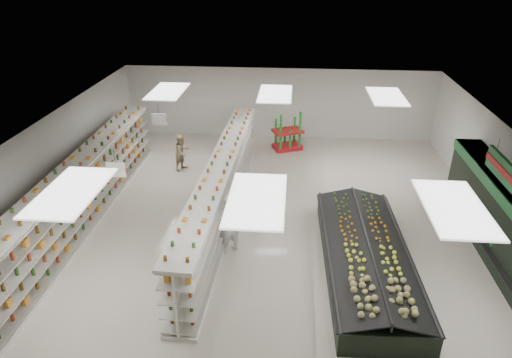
# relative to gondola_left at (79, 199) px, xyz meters

# --- Properties ---
(floor) EXTENTS (16.00, 16.00, 0.00)m
(floor) POSITION_rel_gondola_left_xyz_m (5.82, 0.43, -0.94)
(floor) COLOR beige
(floor) RESTS_ON ground
(ceiling) EXTENTS (14.00, 16.00, 0.02)m
(ceiling) POSITION_rel_gondola_left_xyz_m (5.82, 0.43, 2.26)
(ceiling) COLOR white
(ceiling) RESTS_ON wall_back
(wall_back) EXTENTS (14.00, 0.02, 3.20)m
(wall_back) POSITION_rel_gondola_left_xyz_m (5.82, 8.43, 0.66)
(wall_back) COLOR silver
(wall_back) RESTS_ON floor
(wall_left) EXTENTS (0.02, 16.00, 3.20)m
(wall_left) POSITION_rel_gondola_left_xyz_m (-1.18, 0.43, 0.66)
(wall_left) COLOR silver
(wall_left) RESTS_ON floor
(wall_right) EXTENTS (0.02, 16.00, 3.20)m
(wall_right) POSITION_rel_gondola_left_xyz_m (12.82, 0.43, 0.66)
(wall_right) COLOR silver
(wall_right) RESTS_ON floor
(produce_wall_case) EXTENTS (0.93, 8.00, 2.20)m
(produce_wall_case) POSITION_rel_gondola_left_xyz_m (12.35, -1.07, 0.30)
(produce_wall_case) COLOR black
(produce_wall_case) RESTS_ON floor
(aisle_sign_near) EXTENTS (0.52, 0.06, 0.75)m
(aisle_sign_near) POSITION_rel_gondola_left_xyz_m (2.02, -1.57, 1.81)
(aisle_sign_near) COLOR white
(aisle_sign_near) RESTS_ON ceiling
(aisle_sign_far) EXTENTS (0.52, 0.06, 0.75)m
(aisle_sign_far) POSITION_rel_gondola_left_xyz_m (2.02, 2.43, 1.81)
(aisle_sign_far) COLOR white
(aisle_sign_far) RESTS_ON ceiling
(hortifruti_banner) EXTENTS (0.12, 3.20, 0.95)m
(hortifruti_banner) POSITION_rel_gondola_left_xyz_m (12.07, -1.07, 1.71)
(hortifruti_banner) COLOR #1D6D34
(hortifruti_banner) RESTS_ON ceiling
(gondola_left) EXTENTS (0.96, 11.86, 2.05)m
(gondola_left) POSITION_rel_gondola_left_xyz_m (0.00, 0.00, 0.00)
(gondola_left) COLOR silver
(gondola_left) RESTS_ON floor
(gondola_center) EXTENTS (1.14, 11.10, 1.92)m
(gondola_center) POSITION_rel_gondola_left_xyz_m (4.32, 0.99, -0.06)
(gondola_center) COLOR silver
(gondola_center) RESTS_ON floor
(produce_island) EXTENTS (2.46, 6.32, 0.93)m
(produce_island) POSITION_rel_gondola_left_xyz_m (8.61, -1.51, -0.52)
(produce_island) COLOR black
(produce_island) RESTS_ON floor
(soda_endcap) EXTENTS (1.46, 1.26, 1.58)m
(soda_endcap) POSITION_rel_gondola_left_xyz_m (6.29, 6.86, -0.18)
(soda_endcap) COLOR red
(soda_endcap) RESTS_ON floor
(shopper_main) EXTENTS (0.81, 0.76, 1.86)m
(shopper_main) POSITION_rel_gondola_left_xyz_m (4.82, -1.02, -0.01)
(shopper_main) COLOR silver
(shopper_main) RESTS_ON floor
(shopper_background) EXTENTS (0.73, 0.84, 1.47)m
(shopper_background) POSITION_rel_gondola_left_xyz_m (2.21, 4.39, -0.21)
(shopper_background) COLOR tan
(shopper_background) RESTS_ON floor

